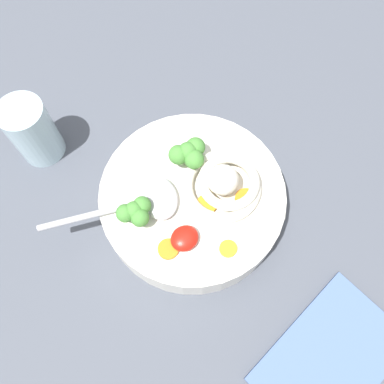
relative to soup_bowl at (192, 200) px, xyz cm
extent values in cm
cube|color=#474C56|center=(1.75, -0.08, -4.91)|extent=(107.20, 107.20, 4.31)
cylinder|color=silver|center=(0.00, 0.00, -0.09)|extent=(23.84, 23.84, 5.34)
cylinder|color=gold|center=(0.00, 0.00, 0.12)|extent=(20.98, 20.98, 4.91)
torus|color=silver|center=(3.22, -1.99, 3.27)|extent=(10.01, 10.01, 1.38)
torus|color=silver|center=(3.87, -2.42, 4.38)|extent=(10.72, 10.72, 1.24)
sphere|color=silver|center=(3.22, -1.99, 5.07)|extent=(3.88, 3.88, 3.88)
ellipsoid|color=#B7B7BC|center=(-3.81, 1.70, 3.38)|extent=(6.47, 7.27, 1.60)
cylinder|color=#B7B7BC|center=(-10.65, 4.77, 3.38)|extent=(14.02, 6.86, 0.80)
ellipsoid|color=#B2190F|center=(-4.71, -4.31, 3.36)|extent=(3.48, 3.13, 1.56)
cylinder|color=#7A9E60|center=(2.36, 3.70, 3.27)|extent=(1.28, 1.28, 1.38)
sphere|color=#478938|center=(2.36, 3.70, 5.22)|extent=(2.52, 2.52, 2.52)
sphere|color=#478938|center=(3.63, 3.70, 4.99)|extent=(2.52, 2.52, 2.52)
sphere|color=#478938|center=(1.22, 4.16, 5.10)|extent=(2.52, 2.52, 2.52)
sphere|color=#478938|center=(2.36, 2.44, 5.03)|extent=(2.52, 2.52, 2.52)
cylinder|color=#7A9E60|center=(-7.40, 1.75, 3.19)|extent=(1.14, 1.14, 1.22)
sphere|color=#478938|center=(-7.40, 1.75, 4.92)|extent=(2.24, 2.24, 2.24)
sphere|color=#478938|center=(-6.29, 1.75, 4.72)|extent=(2.24, 2.24, 2.24)
sphere|color=#478938|center=(-8.42, 2.16, 4.82)|extent=(2.24, 2.24, 2.24)
sphere|color=#478938|center=(-7.40, 0.63, 4.76)|extent=(2.24, 2.24, 2.24)
cylinder|color=orange|center=(0.27, -2.57, 2.89)|extent=(2.59, 2.59, 0.63)
cylinder|color=orange|center=(-1.42, -8.46, 2.79)|extent=(2.13, 2.13, 0.41)
cylinder|color=orange|center=(4.50, -5.11, 2.88)|extent=(2.73, 2.73, 0.61)
cylinder|color=orange|center=(-6.95, -3.99, 2.85)|extent=(2.51, 2.51, 0.53)
cylinder|color=silver|center=(-10.98, 21.11, 2.13)|extent=(6.21, 6.21, 9.78)
cube|color=#4C6693|center=(0.24, -25.37, -2.36)|extent=(18.64, 12.59, 0.80)
camera|label=1|loc=(-12.58, -15.23, 48.03)|focal=36.61mm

